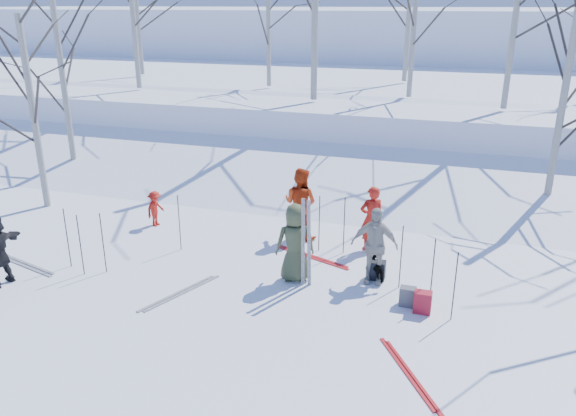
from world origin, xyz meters
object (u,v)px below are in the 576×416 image
(skier_cream_east, at_px, (374,246))
(dog, at_px, (378,269))
(skier_olive_center, at_px, (295,243))
(backpack_red, at_px, (423,302))
(skier_red_north, at_px, (372,218))
(skier_redor_behind, at_px, (300,203))
(backpack_dark, at_px, (377,270))
(skier_red_seated, at_px, (155,209))
(backpack_grey, at_px, (408,297))

(skier_cream_east, relative_size, dog, 2.72)
(skier_olive_center, height_order, backpack_red, skier_olive_center)
(skier_red_north, bearing_deg, skier_cream_east, 73.55)
(skier_redor_behind, bearing_deg, backpack_red, 153.02)
(skier_redor_behind, bearing_deg, backpack_dark, 156.40)
(backpack_dark, bearing_deg, skier_cream_east, -113.15)
(skier_redor_behind, xyz_separation_m, backpack_dark, (2.15, -1.64, -0.68))
(skier_redor_behind, distance_m, skier_cream_east, 2.75)
(backpack_dark, bearing_deg, skier_redor_behind, 142.77)
(skier_red_seated, distance_m, dog, 6.07)
(dog, bearing_deg, skier_olive_center, -21.33)
(dog, height_order, backpack_red, dog)
(skier_cream_east, xyz_separation_m, backpack_grey, (0.80, -0.77, -0.62))
(skier_red_seated, xyz_separation_m, backpack_grey, (6.64, -2.16, -0.27))
(skier_olive_center, distance_m, skier_redor_behind, 2.24)
(skier_olive_center, distance_m, backpack_grey, 2.46)
(skier_red_north, xyz_separation_m, skier_redor_behind, (-1.76, 0.19, 0.11))
(skier_red_seated, distance_m, backpack_red, 7.31)
(skier_red_north, xyz_separation_m, backpack_grey, (1.13, -2.37, -0.58))
(skier_redor_behind, xyz_separation_m, backpack_red, (3.18, -2.72, -0.67))
(skier_cream_east, bearing_deg, dog, 47.19)
(skier_cream_east, bearing_deg, skier_red_seated, 162.22)
(backpack_red, xyz_separation_m, backpack_grey, (-0.29, 0.17, -0.02))
(skier_redor_behind, height_order, skier_cream_east, skier_redor_behind)
(backpack_grey, relative_size, backpack_dark, 0.95)
(skier_red_seated, relative_size, backpack_red, 2.20)
(skier_olive_center, bearing_deg, skier_red_north, -145.01)
(dog, distance_m, backpack_red, 1.45)
(dog, xyz_separation_m, backpack_dark, (-0.03, 0.03, -0.05))
(skier_olive_center, bearing_deg, backpack_grey, 147.21)
(skier_redor_behind, bearing_deg, skier_cream_east, 153.13)
(backpack_red, relative_size, backpack_dark, 1.05)
(skier_red_north, bearing_deg, dog, 77.92)
(skier_red_seated, relative_size, dog, 1.55)
(skier_red_north, xyz_separation_m, dog, (0.42, -1.48, -0.52))
(skier_olive_center, height_order, backpack_dark, skier_olive_center)
(backpack_grey, distance_m, backpack_dark, 1.18)
(skier_red_north, bearing_deg, backpack_grey, 87.33)
(skier_cream_east, bearing_deg, backpack_grey, -48.57)
(skier_olive_center, bearing_deg, skier_red_seated, -45.81)
(skier_olive_center, xyz_separation_m, skier_redor_behind, (-0.54, 2.17, 0.05))
(skier_olive_center, relative_size, skier_redor_behind, 0.94)
(skier_red_seated, bearing_deg, skier_redor_behind, -76.50)
(skier_olive_center, relative_size, skier_red_seated, 1.78)
(skier_cream_east, distance_m, backpack_red, 1.56)
(dog, relative_size, backpack_dark, 1.49)
(skier_red_seated, xyz_separation_m, backpack_dark, (5.90, -1.24, -0.26))
(skier_redor_behind, bearing_deg, dog, 156.32)
(skier_cream_east, xyz_separation_m, backpack_red, (1.09, -0.94, -0.60))
(skier_olive_center, distance_m, dog, 1.81)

